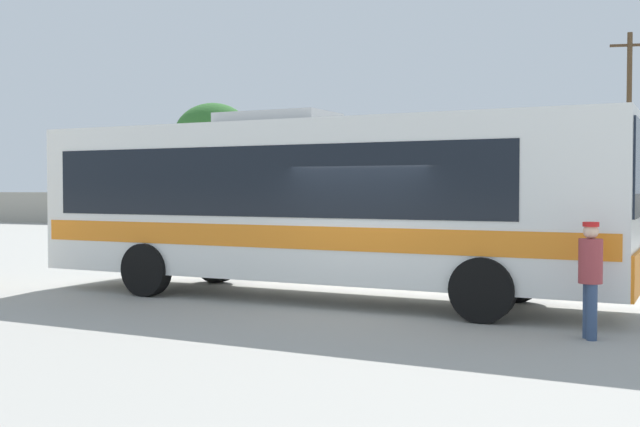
{
  "coord_description": "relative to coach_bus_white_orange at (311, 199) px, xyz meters",
  "views": [
    {
      "loc": [
        4.61,
        -12.62,
        2.12
      ],
      "look_at": [
        -1.78,
        2.05,
        1.6
      ],
      "focal_mm": 43.21,
      "sensor_mm": 36.0,
      "label": 1
    }
  ],
  "objects": [
    {
      "name": "ground_plane",
      "position": [
        1.46,
        9.11,
        -1.92
      ],
      "size": [
        300.0,
        300.0,
        0.0
      ],
      "primitive_type": "plane",
      "color": "#A3A099"
    },
    {
      "name": "perimeter_wall",
      "position": [
        1.46,
        22.87,
        -0.98
      ],
      "size": [
        80.0,
        0.3,
        1.89
      ],
      "primitive_type": "cube",
      "color": "#9E998C",
      "rests_on": "ground_plane"
    },
    {
      "name": "roadside_tree_left",
      "position": [
        -18.14,
        26.12,
        3.3
      ],
      "size": [
        4.65,
        4.65,
        7.21
      ],
      "color": "brown",
      "rests_on": "ground_plane"
    },
    {
      "name": "roadside_tree_midleft",
      "position": [
        -8.76,
        29.76,
        2.13
      ],
      "size": [
        4.04,
        4.04,
        5.78
      ],
      "color": "brown",
      "rests_on": "ground_plane"
    },
    {
      "name": "utility_pole_near",
      "position": [
        4.9,
        25.87,
        3.02
      ],
      "size": [
        1.79,
        0.5,
        9.49
      ],
      "color": "#4C3823",
      "rests_on": "ground_plane"
    },
    {
      "name": "attendant_by_bus_door",
      "position": [
        5.26,
        -2.16,
        -0.98
      ],
      "size": [
        0.43,
        0.43,
        1.65
      ],
      "color": "#33476B",
      "rests_on": "ground_plane"
    },
    {
      "name": "parked_car_second_red",
      "position": [
        -3.98,
        19.03,
        -1.13
      ],
      "size": [
        4.23,
        2.19,
        1.49
      ],
      "color": "red",
      "rests_on": "ground_plane"
    },
    {
      "name": "parked_car_leftmost_black",
      "position": [
        -9.95,
        18.9,
        -1.17
      ],
      "size": [
        4.3,
        2.14,
        1.41
      ],
      "color": "black",
      "rests_on": "ground_plane"
    },
    {
      "name": "coach_bus_white_orange",
      "position": [
        0.0,
        0.0,
        0.0
      ],
      "size": [
        11.61,
        3.18,
        3.59
      ],
      "color": "white",
      "rests_on": "ground_plane"
    }
  ]
}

